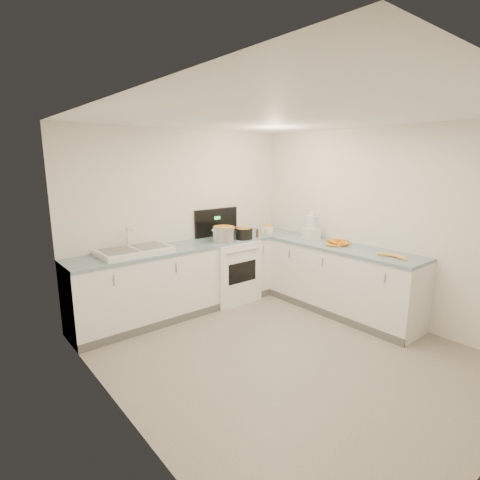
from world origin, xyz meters
TOP-DOWN VIEW (x-y plane):
  - floor at (0.00, 0.00)m, footprint 3.50×4.00m
  - ceiling at (0.00, 0.00)m, footprint 3.50×4.00m
  - wall_back at (0.00, 2.00)m, footprint 3.50×0.00m
  - wall_left at (-1.75, 0.00)m, footprint 0.00×4.00m
  - wall_right at (1.75, 0.00)m, footprint 0.00×4.00m
  - counter_back at (0.00, 1.70)m, footprint 3.50×0.62m
  - counter_right at (1.45, 0.30)m, footprint 0.62×2.20m
  - stove at (0.55, 1.69)m, footprint 0.76×0.65m
  - sink at (-0.90, 1.70)m, footprint 0.86×0.52m
  - steel_pot at (0.38, 1.56)m, footprint 0.42×0.42m
  - black_pot at (0.72, 1.52)m, footprint 0.31×0.31m
  - wooden_spoon at (0.72, 1.52)m, footprint 0.19×0.37m
  - mixing_bowl at (1.34, 1.69)m, footprint 0.29×0.29m
  - extract_bottle at (0.95, 1.48)m, footprint 0.04×0.04m
  - spice_jar at (1.14, 1.50)m, footprint 0.06×0.06m
  - food_processor at (1.48, 0.89)m, footprint 0.26×0.29m
  - carrot_pile at (1.46, 0.38)m, footprint 0.41×0.40m
  - peeled_carrots at (1.41, -0.46)m, footprint 0.15×0.41m
  - peelings at (-1.09, 1.71)m, footprint 0.22×0.23m

SIDE VIEW (x-z plane):
  - floor at x=0.00m, z-range 0.00..0.00m
  - counter_back at x=0.00m, z-range 0.00..0.94m
  - counter_right at x=1.45m, z-range 0.00..0.94m
  - stove at x=0.55m, z-range -0.21..1.15m
  - peeled_carrots at x=1.41m, z-range 0.94..0.98m
  - carrot_pile at x=1.46m, z-range 0.93..1.02m
  - sink at x=-0.90m, z-range 0.82..1.13m
  - spice_jar at x=1.14m, z-range 0.94..1.04m
  - mixing_bowl at x=1.34m, z-range 0.94..1.04m
  - extract_bottle at x=0.95m, z-range 0.94..1.04m
  - black_pot at x=0.72m, z-range 0.92..1.10m
  - peelings at x=-1.09m, z-range 1.01..1.02m
  - steel_pot at x=0.38m, z-range 0.92..1.16m
  - food_processor at x=1.48m, z-range 0.91..1.30m
  - wooden_spoon at x=0.72m, z-range 1.10..1.12m
  - wall_back at x=0.00m, z-range 0.00..2.50m
  - wall_left at x=-1.75m, z-range 0.00..2.50m
  - wall_right at x=1.75m, z-range 0.00..2.50m
  - ceiling at x=0.00m, z-range 2.50..2.50m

